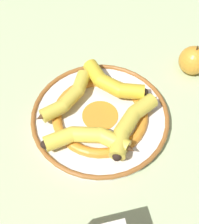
{
  "coord_description": "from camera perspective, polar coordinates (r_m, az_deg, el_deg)",
  "views": [
    {
      "loc": [
        0.38,
        0.14,
        0.62
      ],
      "look_at": [
        0.0,
        -0.03,
        0.04
      ],
      "focal_mm": 50.0,
      "sensor_mm": 36.0,
      "label": 1
    }
  ],
  "objects": [
    {
      "name": "banana_b",
      "position": [
        0.66,
        -2.01,
        -4.81
      ],
      "size": [
        0.1,
        0.19,
        0.03
      ],
      "rotation": [
        0.0,
        0.0,
        -1.2
      ],
      "color": "yellow",
      "rests_on": "decorative_bowl"
    },
    {
      "name": "decorative_bowl",
      "position": [
        0.73,
        0.0,
        -1.01
      ],
      "size": [
        0.33,
        0.33,
        0.03
      ],
      "color": "white",
      "rests_on": "ground_plane"
    },
    {
      "name": "banana_a",
      "position": [
        0.69,
        5.8,
        -1.96
      ],
      "size": [
        0.2,
        0.07,
        0.04
      ],
      "rotation": [
        0.0,
        0.0,
        -0.11
      ],
      "color": "gold",
      "rests_on": "decorative_bowl"
    },
    {
      "name": "ground_plane",
      "position": [
        0.74,
        2.17,
        -2.31
      ],
      "size": [
        2.8,
        2.8,
        0.0
      ],
      "primitive_type": "plane",
      "color": "#B2C693"
    },
    {
      "name": "apple",
      "position": [
        0.86,
        16.73,
        9.03
      ],
      "size": [
        0.08,
        0.08,
        0.09
      ],
      "color": "gold",
      "rests_on": "ground_plane"
    },
    {
      "name": "banana_d",
      "position": [
        0.75,
        2.02,
        5.44
      ],
      "size": [
        0.09,
        0.19,
        0.04
      ],
      "rotation": [
        0.0,
        0.0,
        -4.89
      ],
      "color": "gold",
      "rests_on": "decorative_bowl"
    },
    {
      "name": "banana_c",
      "position": [
        0.73,
        -5.83,
        2.53
      ],
      "size": [
        0.18,
        0.07,
        0.03
      ],
      "rotation": [
        0.0,
        0.0,
        -3.34
      ],
      "color": "gold",
      "rests_on": "decorative_bowl"
    }
  ]
}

